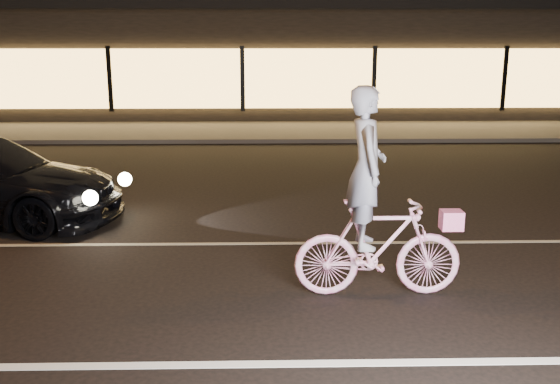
{
  "coord_description": "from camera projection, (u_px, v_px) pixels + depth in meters",
  "views": [
    {
      "loc": [
        0.79,
        -6.72,
        2.94
      ],
      "look_at": [
        0.96,
        0.6,
        1.13
      ],
      "focal_mm": 40.0,
      "sensor_mm": 36.0,
      "label": 1
    }
  ],
  "objects": [
    {
      "name": "lane_stripe_far",
      "position": [
        213.0,
        244.0,
        9.15
      ],
      "size": [
        60.0,
        0.1,
        0.01
      ],
      "primitive_type": "cube",
      "color": "gray",
      "rests_on": "ground"
    },
    {
      "name": "sidewalk",
      "position": [
        241.0,
        131.0,
        19.81
      ],
      "size": [
        30.0,
        4.0,
        0.12
      ],
      "primitive_type": "cube",
      "color": "#383533",
      "rests_on": "ground"
    },
    {
      "name": "ground",
      "position": [
        199.0,
        299.0,
        7.21
      ],
      "size": [
        90.0,
        90.0,
        0.0
      ],
      "primitive_type": "plane",
      "color": "black",
      "rests_on": "ground"
    },
    {
      "name": "cyclist",
      "position": [
        375.0,
        224.0,
        7.14
      ],
      "size": [
        1.94,
        0.67,
        2.44
      ],
      "rotation": [
        0.0,
        0.0,
        1.57
      ],
      "color": "#E44592",
      "rests_on": "ground"
    },
    {
      "name": "storefront",
      "position": [
        246.0,
        59.0,
        25.1
      ],
      "size": [
        25.4,
        8.42,
        4.2
      ],
      "color": "black",
      "rests_on": "ground"
    },
    {
      "name": "lane_stripe_near",
      "position": [
        182.0,
        365.0,
        5.75
      ],
      "size": [
        60.0,
        0.12,
        0.01
      ],
      "primitive_type": "cube",
      "color": "silver",
      "rests_on": "ground"
    }
  ]
}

